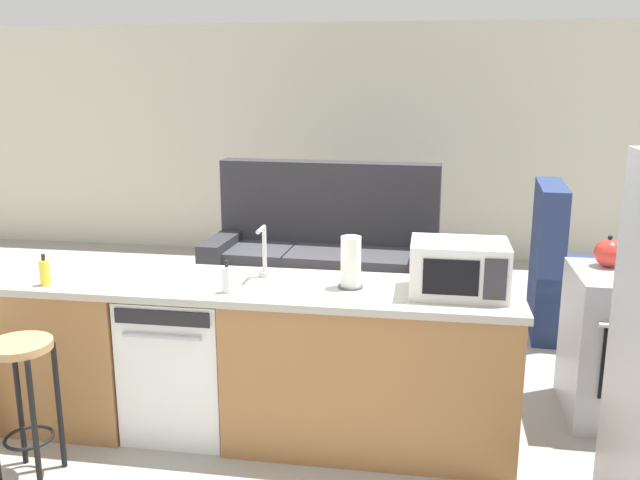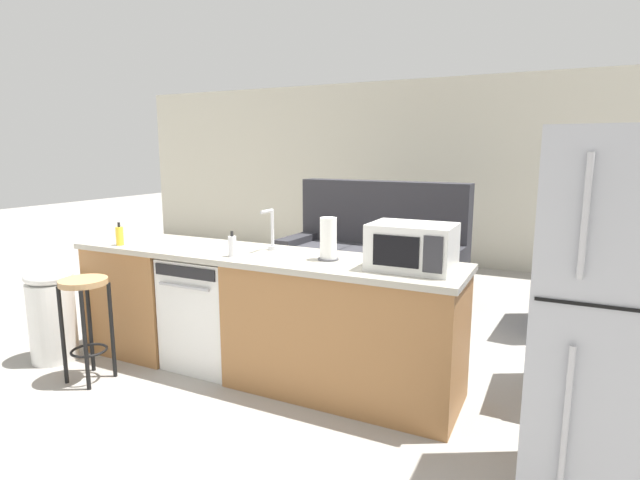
{
  "view_description": "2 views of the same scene",
  "coord_description": "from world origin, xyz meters",
  "px_view_note": "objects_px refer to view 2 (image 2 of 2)",
  "views": [
    {
      "loc": [
        1.11,
        -3.46,
        2.0
      ],
      "look_at": [
        0.47,
        0.47,
        1.05
      ],
      "focal_mm": 38.0,
      "sensor_mm": 36.0,
      "label": 1
    },
    {
      "loc": [
        2.08,
        -2.9,
        1.61
      ],
      "look_at": [
        0.48,
        0.36,
        0.96
      ],
      "focal_mm": 28.0,
      "sensor_mm": 36.0,
      "label": 2
    }
  ],
  "objects_px": {
    "dish_soap_bottle": "(120,236)",
    "trash_bin": "(52,313)",
    "paper_towel_roll": "(328,239)",
    "couch": "(374,259)",
    "refrigerator": "(624,334)",
    "microwave": "(412,247)",
    "soap_bottle": "(232,246)",
    "stove_range": "(600,338)",
    "kettle": "(578,249)",
    "armchair": "(577,294)",
    "dishwasher": "(213,310)",
    "bar_stool": "(85,308)"
  },
  "relations": [
    {
      "from": "stove_range",
      "to": "soap_bottle",
      "type": "xyz_separation_m",
      "value": [
        -2.27,
        -0.73,
        0.52
      ]
    },
    {
      "from": "trash_bin",
      "to": "armchair",
      "type": "relative_size",
      "value": 0.62
    },
    {
      "from": "dish_soap_bottle",
      "to": "microwave",
      "type": "bearing_deg",
      "value": 5.53
    },
    {
      "from": "paper_towel_roll",
      "to": "kettle",
      "type": "distance_m",
      "value": 1.62
    },
    {
      "from": "microwave",
      "to": "kettle",
      "type": "height_order",
      "value": "microwave"
    },
    {
      "from": "soap_bottle",
      "to": "kettle",
      "type": "xyz_separation_m",
      "value": [
        2.11,
        0.86,
        0.01
      ]
    },
    {
      "from": "refrigerator",
      "to": "stove_range",
      "type": "bearing_deg",
      "value": 89.99
    },
    {
      "from": "trash_bin",
      "to": "armchair",
      "type": "xyz_separation_m",
      "value": [
        3.65,
        2.47,
        -0.03
      ]
    },
    {
      "from": "soap_bottle",
      "to": "bar_stool",
      "type": "relative_size",
      "value": 0.24
    },
    {
      "from": "stove_range",
      "to": "couch",
      "type": "distance_m",
      "value": 2.8
    },
    {
      "from": "soap_bottle",
      "to": "kettle",
      "type": "relative_size",
      "value": 0.86
    },
    {
      "from": "stove_range",
      "to": "microwave",
      "type": "distance_m",
      "value": 1.34
    },
    {
      "from": "paper_towel_roll",
      "to": "trash_bin",
      "type": "xyz_separation_m",
      "value": [
        -2.11,
        -0.52,
        -0.66
      ]
    },
    {
      "from": "paper_towel_roll",
      "to": "couch",
      "type": "height_order",
      "value": "couch"
    },
    {
      "from": "dish_soap_bottle",
      "to": "couch",
      "type": "xyz_separation_m",
      "value": [
        1.14,
        2.55,
        -0.58
      ]
    },
    {
      "from": "kettle",
      "to": "armchair",
      "type": "height_order",
      "value": "armchair"
    },
    {
      "from": "stove_range",
      "to": "couch",
      "type": "height_order",
      "value": "couch"
    },
    {
      "from": "stove_range",
      "to": "couch",
      "type": "relative_size",
      "value": 0.44
    },
    {
      "from": "stove_range",
      "to": "couch",
      "type": "bearing_deg",
      "value": 140.28
    },
    {
      "from": "microwave",
      "to": "soap_bottle",
      "type": "xyz_separation_m",
      "value": [
        -1.2,
        -0.18,
        -0.07
      ]
    },
    {
      "from": "paper_towel_roll",
      "to": "bar_stool",
      "type": "bearing_deg",
      "value": -157.49
    },
    {
      "from": "armchair",
      "to": "paper_towel_roll",
      "type": "bearing_deg",
      "value": -128.45
    },
    {
      "from": "dish_soap_bottle",
      "to": "trash_bin",
      "type": "bearing_deg",
      "value": -147.46
    },
    {
      "from": "refrigerator",
      "to": "kettle",
      "type": "xyz_separation_m",
      "value": [
        -0.17,
        1.23,
        0.13
      ]
    },
    {
      "from": "paper_towel_roll",
      "to": "refrigerator",
      "type": "bearing_deg",
      "value": -18.97
    },
    {
      "from": "refrigerator",
      "to": "paper_towel_roll",
      "type": "bearing_deg",
      "value": 161.03
    },
    {
      "from": "dishwasher",
      "to": "paper_towel_roll",
      "type": "bearing_deg",
      "value": 0.89
    },
    {
      "from": "soap_bottle",
      "to": "armchair",
      "type": "height_order",
      "value": "armchair"
    },
    {
      "from": "refrigerator",
      "to": "armchair",
      "type": "distance_m",
      "value": 2.56
    },
    {
      "from": "paper_towel_roll",
      "to": "microwave",
      "type": "bearing_deg",
      "value": -1.63
    },
    {
      "from": "dish_soap_bottle",
      "to": "bar_stool",
      "type": "xyz_separation_m",
      "value": [
        0.09,
        -0.42,
        -0.44
      ]
    },
    {
      "from": "dishwasher",
      "to": "bar_stool",
      "type": "height_order",
      "value": "dishwasher"
    },
    {
      "from": "paper_towel_roll",
      "to": "couch",
      "type": "bearing_deg",
      "value": 102.41
    },
    {
      "from": "microwave",
      "to": "dish_soap_bottle",
      "type": "height_order",
      "value": "microwave"
    },
    {
      "from": "dishwasher",
      "to": "armchair",
      "type": "height_order",
      "value": "armchair"
    },
    {
      "from": "bar_stool",
      "to": "couch",
      "type": "distance_m",
      "value": 3.15
    },
    {
      "from": "microwave",
      "to": "bar_stool",
      "type": "distance_m",
      "value": 2.28
    },
    {
      "from": "refrigerator",
      "to": "couch",
      "type": "distance_m",
      "value": 3.63
    },
    {
      "from": "bar_stool",
      "to": "armchair",
      "type": "height_order",
      "value": "armchair"
    },
    {
      "from": "kettle",
      "to": "bar_stool",
      "type": "distance_m",
      "value": 3.34
    },
    {
      "from": "kettle",
      "to": "bar_stool",
      "type": "bearing_deg",
      "value": -156.65
    },
    {
      "from": "refrigerator",
      "to": "couch",
      "type": "relative_size",
      "value": 0.84
    },
    {
      "from": "paper_towel_roll",
      "to": "armchair",
      "type": "bearing_deg",
      "value": 51.55
    },
    {
      "from": "dishwasher",
      "to": "refrigerator",
      "type": "relative_size",
      "value": 0.49
    },
    {
      "from": "microwave",
      "to": "armchair",
      "type": "xyz_separation_m",
      "value": [
        0.98,
        1.96,
        -0.69
      ]
    },
    {
      "from": "microwave",
      "to": "dish_soap_bottle",
      "type": "bearing_deg",
      "value": -174.47
    },
    {
      "from": "soap_bottle",
      "to": "refrigerator",
      "type": "bearing_deg",
      "value": -9.27
    },
    {
      "from": "stove_range",
      "to": "paper_towel_roll",
      "type": "distance_m",
      "value": 1.82
    },
    {
      "from": "kettle",
      "to": "trash_bin",
      "type": "xyz_separation_m",
      "value": [
        -3.59,
        -1.19,
        -0.61
      ]
    },
    {
      "from": "stove_range",
      "to": "bar_stool",
      "type": "relative_size",
      "value": 1.22
    }
  ]
}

